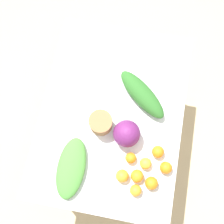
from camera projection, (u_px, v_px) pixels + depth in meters
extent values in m
plane|color=#C6B289|center=(112.00, 132.00, 2.35)|extent=(8.00, 8.00, 0.00)
cube|color=silver|center=(112.00, 113.00, 1.63)|extent=(1.25, 0.91, 0.03)
cylinder|color=olive|center=(79.00, 53.00, 2.15)|extent=(0.06, 0.06, 0.73)
cylinder|color=olive|center=(46.00, 188.00, 1.87)|extent=(0.06, 0.06, 0.73)
cylinder|color=olive|center=(170.00, 69.00, 2.11)|extent=(0.06, 0.06, 0.73)
cylinder|color=olive|center=(150.00, 209.00, 1.84)|extent=(0.06, 0.06, 0.73)
sphere|color=#6B2366|center=(127.00, 134.00, 1.49)|extent=(0.17, 0.17, 0.17)
cylinder|color=#997047|center=(101.00, 123.00, 1.53)|extent=(0.14, 0.14, 0.12)
ellipsoid|color=#4C933D|center=(71.00, 168.00, 1.49)|extent=(0.37, 0.18, 0.07)
ellipsoid|color=#2D6B28|center=(142.00, 94.00, 1.59)|extent=(0.35, 0.38, 0.10)
sphere|color=orange|center=(151.00, 183.00, 1.47)|extent=(0.08, 0.08, 0.08)
sphere|color=#F9A833|center=(146.00, 163.00, 1.50)|extent=(0.07, 0.07, 0.07)
sphere|color=orange|center=(158.00, 152.00, 1.51)|extent=(0.08, 0.08, 0.08)
sphere|color=orange|center=(137.00, 176.00, 1.48)|extent=(0.08, 0.08, 0.08)
sphere|color=orange|center=(122.00, 176.00, 1.48)|extent=(0.08, 0.08, 0.08)
sphere|color=orange|center=(136.00, 190.00, 1.46)|extent=(0.07, 0.07, 0.07)
sphere|color=orange|center=(166.00, 168.00, 1.49)|extent=(0.07, 0.07, 0.07)
sphere|color=orange|center=(131.00, 158.00, 1.51)|extent=(0.07, 0.07, 0.07)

